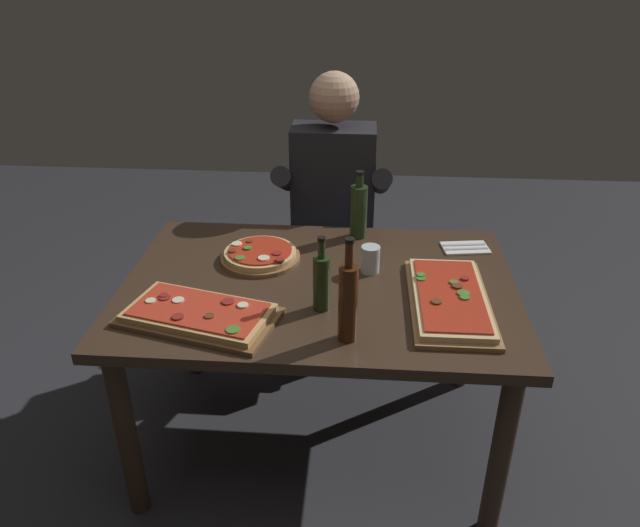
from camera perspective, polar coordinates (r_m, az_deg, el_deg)
The scene contains 12 objects.
ground_plane at distance 2.61m, azimuth -0.09°, elevation -15.99°, with size 6.40×6.40×0.00m, color #2D2D33.
dining_table at distance 2.21m, azimuth -0.10°, elevation -3.93°, with size 1.40×0.96×0.74m.
pizza_rectangular_front at distance 1.99m, azimuth -11.34°, elevation -4.71°, with size 0.55×0.38×0.05m.
pizza_rectangular_left at distance 2.08m, azimuth 12.10°, elevation -3.25°, with size 0.27×0.54×0.05m.
pizza_round_far at distance 2.32m, azimuth -5.64°, elevation 0.81°, with size 0.30×0.30×0.05m.
wine_bottle_dark at distance 1.80m, azimuth 2.66°, elevation -3.51°, with size 0.06×0.06×0.34m.
oil_bottle_amber at distance 2.46m, azimuth 3.66°, elevation 5.04°, with size 0.07×0.07×0.28m.
vinegar_bottle_green at distance 1.96m, azimuth 0.14°, elevation -1.68°, with size 0.06×0.06×0.26m.
tumbler_near_camera at distance 2.22m, azimuth 4.77°, elevation 0.41°, with size 0.07×0.07×0.10m.
napkin_cutlery_set at distance 2.46m, azimuth 13.53°, elevation 1.45°, with size 0.19×0.13×0.01m.
diner_chair at distance 3.04m, azimuth 1.27°, elevation 2.11°, with size 0.44×0.44×0.87m.
seated_diner at distance 2.82m, azimuth 1.19°, elevation 5.71°, with size 0.53×0.41×1.33m.
Camera 1 is at (0.15, -1.87, 1.82)m, focal length 33.96 mm.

